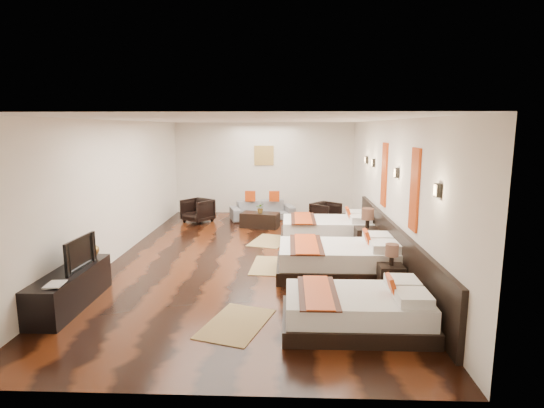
{
  "coord_description": "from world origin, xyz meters",
  "views": [
    {
      "loc": [
        0.76,
        -8.7,
        2.66
      ],
      "look_at": [
        0.42,
        0.12,
        1.1
      ],
      "focal_mm": 28.77,
      "sensor_mm": 36.0,
      "label": 1
    }
  ],
  "objects_px": {
    "nightstand_a": "(391,275)",
    "figurine": "(89,248)",
    "nightstand_b": "(367,237)",
    "armchair_left": "(198,211)",
    "tv_console": "(70,289)",
    "book": "(46,285)",
    "sofa": "(262,210)",
    "tv": "(75,253)",
    "bed_mid": "(339,259)",
    "coffee_table": "(260,220)",
    "bed_near": "(358,310)",
    "armchair_right": "(326,214)",
    "bed_far": "(328,230)",
    "table_plant": "(261,208)"
  },
  "relations": [
    {
      "from": "armchair_left",
      "to": "table_plant",
      "type": "bearing_deg",
      "value": 15.54
    },
    {
      "from": "bed_far",
      "to": "table_plant",
      "type": "xyz_separation_m",
      "value": [
        -1.68,
        1.34,
        0.26
      ]
    },
    {
      "from": "nightstand_a",
      "to": "tv",
      "type": "relative_size",
      "value": 0.95
    },
    {
      "from": "bed_mid",
      "to": "nightstand_a",
      "type": "height_order",
      "value": "bed_mid"
    },
    {
      "from": "bed_near",
      "to": "bed_mid",
      "type": "distance_m",
      "value": 2.16
    },
    {
      "from": "nightstand_a",
      "to": "tv_console",
      "type": "relative_size",
      "value": 0.44
    },
    {
      "from": "bed_near",
      "to": "coffee_table",
      "type": "relative_size",
      "value": 1.95
    },
    {
      "from": "figurine",
      "to": "bed_mid",
      "type": "bearing_deg",
      "value": 12.18
    },
    {
      "from": "nightstand_a",
      "to": "armchair_right",
      "type": "xyz_separation_m",
      "value": [
        -0.65,
        4.96,
        0.03
      ]
    },
    {
      "from": "tv_console",
      "to": "book",
      "type": "xyz_separation_m",
      "value": [
        0.0,
        -0.61,
        0.29
      ]
    },
    {
      "from": "bed_near",
      "to": "table_plant",
      "type": "xyz_separation_m",
      "value": [
        -1.67,
        5.87,
        0.28
      ]
    },
    {
      "from": "armchair_right",
      "to": "bed_near",
      "type": "bearing_deg",
      "value": -139.57
    },
    {
      "from": "nightstand_b",
      "to": "armchair_left",
      "type": "relative_size",
      "value": 1.32
    },
    {
      "from": "book",
      "to": "sofa",
      "type": "relative_size",
      "value": 0.17
    },
    {
      "from": "book",
      "to": "nightstand_b",
      "type": "bearing_deg",
      "value": 36.44
    },
    {
      "from": "nightstand_a",
      "to": "figurine",
      "type": "bearing_deg",
      "value": -178.73
    },
    {
      "from": "figurine",
      "to": "armchair_right",
      "type": "bearing_deg",
      "value": 49.74
    },
    {
      "from": "bed_far",
      "to": "coffee_table",
      "type": "relative_size",
      "value": 2.14
    },
    {
      "from": "armchair_right",
      "to": "table_plant",
      "type": "distance_m",
      "value": 1.85
    },
    {
      "from": "nightstand_a",
      "to": "sofa",
      "type": "bearing_deg",
      "value": 113.63
    },
    {
      "from": "bed_mid",
      "to": "book",
      "type": "bearing_deg",
      "value": -152.3
    },
    {
      "from": "bed_far",
      "to": "coffee_table",
      "type": "height_order",
      "value": "bed_far"
    },
    {
      "from": "coffee_table",
      "to": "armchair_right",
      "type": "bearing_deg",
      "value": 13.43
    },
    {
      "from": "nightstand_b",
      "to": "sofa",
      "type": "relative_size",
      "value": 0.53
    },
    {
      "from": "tv_console",
      "to": "book",
      "type": "bearing_deg",
      "value": -90.0
    },
    {
      "from": "coffee_table",
      "to": "book",
      "type": "bearing_deg",
      "value": -112.83
    },
    {
      "from": "bed_near",
      "to": "bed_far",
      "type": "xyz_separation_m",
      "value": [
        0.0,
        4.53,
        0.03
      ]
    },
    {
      "from": "tv_console",
      "to": "sofa",
      "type": "height_order",
      "value": "tv_console"
    },
    {
      "from": "book",
      "to": "figurine",
      "type": "distance_m",
      "value": 1.31
    },
    {
      "from": "nightstand_b",
      "to": "bed_mid",
      "type": "bearing_deg",
      "value": -117.31
    },
    {
      "from": "bed_far",
      "to": "sofa",
      "type": "relative_size",
      "value": 1.17
    },
    {
      "from": "bed_near",
      "to": "armchair_left",
      "type": "xyz_separation_m",
      "value": [
        -3.5,
        6.49,
        0.08
      ]
    },
    {
      "from": "figurine",
      "to": "coffee_table",
      "type": "height_order",
      "value": "figurine"
    },
    {
      "from": "nightstand_b",
      "to": "table_plant",
      "type": "relative_size",
      "value": 3.55
    },
    {
      "from": "tv",
      "to": "sofa",
      "type": "bearing_deg",
      "value": -18.32
    },
    {
      "from": "figurine",
      "to": "armchair_left",
      "type": "height_order",
      "value": "figurine"
    },
    {
      "from": "bed_far",
      "to": "nightstand_a",
      "type": "xyz_separation_m",
      "value": [
        0.75,
        -3.16,
        -0.0
      ]
    },
    {
      "from": "nightstand_a",
      "to": "figurine",
      "type": "height_order",
      "value": "figurine"
    },
    {
      "from": "tv_console",
      "to": "coffee_table",
      "type": "xyz_separation_m",
      "value": [
        2.5,
        5.33,
        -0.08
      ]
    },
    {
      "from": "book",
      "to": "tv_console",
      "type": "bearing_deg",
      "value": 90.0
    },
    {
      "from": "sofa",
      "to": "coffee_table",
      "type": "bearing_deg",
      "value": -107.05
    },
    {
      "from": "nightstand_b",
      "to": "coffee_table",
      "type": "xyz_separation_m",
      "value": [
        -2.44,
        2.29,
        -0.14
      ]
    },
    {
      "from": "nightstand_b",
      "to": "coffee_table",
      "type": "distance_m",
      "value": 3.35
    },
    {
      "from": "sofa",
      "to": "bed_near",
      "type": "bearing_deg",
      "value": -93.36
    },
    {
      "from": "sofa",
      "to": "armchair_right",
      "type": "relative_size",
      "value": 2.71
    },
    {
      "from": "bed_mid",
      "to": "tv_console",
      "type": "relative_size",
      "value": 1.23
    },
    {
      "from": "bed_far",
      "to": "armchair_right",
      "type": "bearing_deg",
      "value": 86.84
    },
    {
      "from": "bed_mid",
      "to": "coffee_table",
      "type": "xyz_separation_m",
      "value": [
        -1.7,
        3.74,
        -0.09
      ]
    },
    {
      "from": "nightstand_a",
      "to": "tv",
      "type": "distance_m",
      "value": 4.97
    },
    {
      "from": "tv_console",
      "to": "figurine",
      "type": "bearing_deg",
      "value": 90.0
    }
  ]
}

